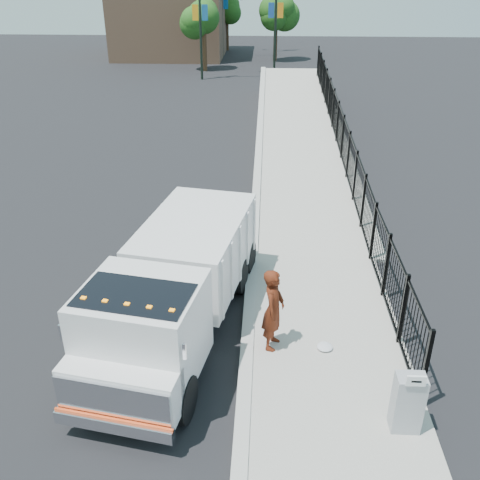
{
  "coord_description": "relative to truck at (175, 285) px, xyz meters",
  "views": [
    {
      "loc": [
        0.34,
        -10.26,
        8.08
      ],
      "look_at": [
        -0.29,
        2.0,
        1.69
      ],
      "focal_mm": 40.0,
      "sensor_mm": 36.0,
      "label": 1
    }
  ],
  "objects": [
    {
      "name": "arrow_sign",
      "position": [
        4.82,
        -3.04,
        0.06
      ],
      "size": [
        0.35,
        0.04,
        0.22
      ],
      "primitive_type": "cube",
      "color": "white",
      "rests_on": "utility_cabinet"
    },
    {
      "name": "light_pole_2",
      "position": [
        -2.04,
        42.88,
        2.95
      ],
      "size": [
        3.77,
        0.22,
        8.0
      ],
      "color": "black",
      "rests_on": "ground"
    },
    {
      "name": "debris",
      "position": [
        3.52,
        -0.52,
        -1.25
      ],
      "size": [
        0.38,
        0.38,
        0.09
      ],
      "primitive_type": "ellipsoid",
      "color": "silver",
      "rests_on": "sidewalk"
    },
    {
      "name": "tree_0",
      "position": [
        -3.22,
        35.59,
        2.53
      ],
      "size": [
        2.72,
        2.72,
        5.36
      ],
      "color": "#382314",
      "rests_on": "ground"
    },
    {
      "name": "utility_cabinet",
      "position": [
        4.82,
        -2.82,
        -0.67
      ],
      "size": [
        0.55,
        0.4,
        1.25
      ],
      "primitive_type": "cube",
      "color": "gray",
      "rests_on": "sidewalk"
    },
    {
      "name": "worker",
      "position": [
        2.3,
        -0.46,
        -0.29
      ],
      "size": [
        0.64,
        0.83,
        2.01
      ],
      "primitive_type": "imported",
      "rotation": [
        0.0,
        0.0,
        1.33
      ],
      "color": "#511D0D",
      "rests_on": "sidewalk"
    },
    {
      "name": "building",
      "position": [
        -7.28,
        43.82,
        2.58
      ],
      "size": [
        10.0,
        10.0,
        8.0
      ],
      "primitive_type": "cube",
      "color": "#8C664C",
      "rests_on": "ground"
    },
    {
      "name": "curb",
      "position": [
        1.72,
        -2.18,
        -1.34
      ],
      "size": [
        0.3,
        12.0,
        0.16
      ],
      "primitive_type": "cube",
      "color": "#ADAAA3",
      "rests_on": "ground"
    },
    {
      "name": "tree_2",
      "position": [
        -2.23,
        47.38,
        2.52
      ],
      "size": [
        2.59,
        2.59,
        5.3
      ],
      "color": "#382314",
      "rests_on": "ground"
    },
    {
      "name": "iron_fence",
      "position": [
        5.27,
        11.82,
        -0.52
      ],
      "size": [
        0.1,
        28.0,
        1.8
      ],
      "primitive_type": "cube",
      "color": "black",
      "rests_on": "ground"
    },
    {
      "name": "tree_1",
      "position": [
        2.64,
        41.13,
        2.52
      ],
      "size": [
        2.48,
        2.48,
        5.24
      ],
      "color": "#382314",
      "rests_on": "ground"
    },
    {
      "name": "light_pole_0",
      "position": [
        -2.76,
        31.89,
        2.95
      ],
      "size": [
        3.77,
        0.22,
        8.0
      ],
      "color": "black",
      "rests_on": "ground"
    },
    {
      "name": "light_pole_1",
      "position": [
        2.22,
        34.19,
        2.95
      ],
      "size": [
        3.78,
        0.22,
        8.0
      ],
      "color": "black",
      "rests_on": "ground"
    },
    {
      "name": "light_pole_3",
      "position": [
        2.36,
        46.69,
        2.95
      ],
      "size": [
        3.78,
        0.22,
        8.0
      ],
      "color": "black",
      "rests_on": "ground"
    },
    {
      "name": "ramp",
      "position": [
        3.84,
        15.82,
        -1.42
      ],
      "size": [
        3.95,
        24.06,
        3.19
      ],
      "primitive_type": "cube",
      "rotation": [
        0.06,
        0.0,
        0.0
      ],
      "color": "#9E998E",
      "rests_on": "ground"
    },
    {
      "name": "ground",
      "position": [
        1.72,
        -0.18,
        -1.42
      ],
      "size": [
        120.0,
        120.0,
        0.0
      ],
      "primitive_type": "plane",
      "color": "black",
      "rests_on": "ground"
    },
    {
      "name": "truck",
      "position": [
        0.0,
        0.0,
        0.0
      ],
      "size": [
        3.61,
        7.67,
        2.52
      ],
      "rotation": [
        0.0,
        0.0,
        -0.18
      ],
      "color": "black",
      "rests_on": "ground"
    },
    {
      "name": "sidewalk",
      "position": [
        3.64,
        -2.18,
        -1.36
      ],
      "size": [
        3.55,
        12.0,
        0.12
      ],
      "primitive_type": "cube",
      "color": "#9E998E",
      "rests_on": "ground"
    }
  ]
}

